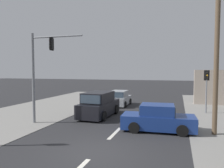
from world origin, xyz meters
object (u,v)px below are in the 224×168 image
Objects in this scene: hatchback_receding_far at (120,99)px; pedestal_signal_far_median at (207,84)px; traffic_signal_mast at (40,66)px; utility_pole_midground_right at (217,50)px; sedan_oncoming_mid at (158,119)px; suv_kerbside_parked at (99,105)px.

pedestal_signal_far_median is at bearing -12.41° from hatchback_receding_far.
traffic_signal_mast is 1.65× the size of hatchback_receding_far.
hatchback_receding_far is at bearing 167.59° from pedestal_signal_far_median.
utility_pole_midground_right is 11.78m from hatchback_receding_far.
utility_pole_midground_right is at bearing 3.12° from traffic_signal_mast.
sedan_oncoming_mid is at bearing -117.10° from pedestal_signal_far_median.
traffic_signal_mast reaches higher than pedestal_signal_far_median.
pedestal_signal_far_median reaches higher than suv_kerbside_parked.
sedan_oncoming_mid is 9.39m from hatchback_receding_far.
pedestal_signal_far_median is 7.52m from sedan_oncoming_mid.
traffic_signal_mast is at bearing -132.51° from suv_kerbside_parked.
pedestal_signal_far_median is at bearing 25.13° from suv_kerbside_parked.
pedestal_signal_far_median reaches higher than sedan_oncoming_mid.
sedan_oncoming_mid is (-3.06, -0.12, -3.96)m from utility_pole_midground_right.
traffic_signal_mast is at bearing -147.56° from pedestal_signal_far_median.
suv_kerbside_parked is (-7.77, 2.62, -3.78)m from utility_pole_midground_right.
suv_kerbside_parked is at bearing 161.35° from utility_pole_midground_right.
hatchback_receding_far is 5.51m from suv_kerbside_parked.
hatchback_receding_far is (3.15, 8.71, -3.13)m from traffic_signal_mast.
suv_kerbside_parked is at bearing -92.17° from hatchback_receding_far.
hatchback_receding_far is 0.79× the size of suv_kerbside_parked.
sedan_oncoming_mid is at bearing -177.78° from utility_pole_midground_right.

